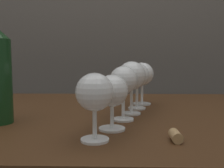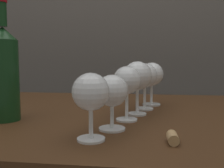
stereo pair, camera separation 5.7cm
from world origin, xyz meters
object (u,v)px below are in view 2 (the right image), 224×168
object	(u,v)px
wine_glass_cabernet	(112,92)
wine_glass_white	(145,77)
wine_glass_chardonnay	(127,82)
wine_glass_rose	(137,77)
cork	(173,138)
wine_bottle	(4,72)
wine_glass_port	(91,94)
wine_glass_merlot	(152,75)

from	to	relation	value
wine_glass_cabernet	wine_glass_white	xyz separation A→B (m)	(0.08, 0.25, 0.02)
wine_glass_chardonnay	wine_glass_rose	xyz separation A→B (m)	(0.03, 0.08, 0.01)
wine_glass_rose	wine_glass_white	distance (m)	0.09
wine_glass_chardonnay	cork	xyz separation A→B (m)	(0.10, -0.17, -0.10)
wine_glass_white	cork	bearing A→B (deg)	-80.95
wine_glass_chardonnay	wine_bottle	distance (m)	0.33
wine_glass_rose	wine_glass_white	size ratio (longest dim) A/B	1.04
wine_glass_cabernet	wine_glass_chardonnay	bearing A→B (deg)	73.07
wine_glass_rose	wine_glass_white	bearing A→B (deg)	74.81
wine_glass_port	wine_glass_rose	bearing A→B (deg)	70.79
wine_bottle	wine_glass_cabernet	bearing A→B (deg)	-10.50
wine_glass_merlot	cork	world-z (taller)	wine_glass_merlot
wine_glass_port	wine_glass_rose	xyz separation A→B (m)	(0.09, 0.25, 0.02)
wine_glass_merlot	wine_glass_cabernet	bearing A→B (deg)	-106.88
wine_glass_port	wine_bottle	xyz separation A→B (m)	(-0.27, 0.14, 0.04)
wine_glass_port	wine_glass_merlot	world-z (taller)	wine_glass_merlot
wine_glass_port	cork	bearing A→B (deg)	0.69
wine_glass_white	wine_bottle	size ratio (longest dim) A/B	0.47
wine_glass_chardonnay	wine_bottle	world-z (taller)	wine_bottle
wine_glass_merlot	wine_bottle	bearing A→B (deg)	-144.84
wine_glass_white	wine_bottle	bearing A→B (deg)	-152.28
wine_glass_port	wine_bottle	bearing A→B (deg)	152.73
wine_glass_merlot	cork	size ratio (longest dim) A/B	3.71
wine_glass_chardonnay	wine_glass_rose	bearing A→B (deg)	70.97
wine_glass_port	wine_glass_cabernet	size ratio (longest dim) A/B	1.06
wine_glass_white	wine_glass_merlot	world-z (taller)	wine_glass_merlot
wine_glass_rose	cork	distance (m)	0.28
wine_glass_rose	wine_bottle	xyz separation A→B (m)	(-0.35, -0.11, 0.02)
wine_glass_cabernet	cork	bearing A→B (deg)	-31.43
wine_glass_chardonnay	wine_glass_white	world-z (taller)	wine_glass_white
wine_glass_cabernet	cork	distance (m)	0.17
cork	wine_glass_port	bearing A→B (deg)	-179.31
wine_glass_white	wine_bottle	world-z (taller)	wine_bottle
wine_glass_merlot	wine_bottle	xyz separation A→B (m)	(-0.40, -0.28, 0.02)
wine_glass_cabernet	wine_bottle	xyz separation A→B (m)	(-0.30, 0.06, 0.04)
wine_glass_port	wine_glass_chardonnay	distance (m)	0.19
wine_glass_cabernet	wine_bottle	size ratio (longest dim) A/B	0.40
wine_glass_port	cork	size ratio (longest dim) A/B	3.31
wine_glass_merlot	cork	bearing A→B (deg)	-86.19
wine_bottle	wine_glass_chardonnay	bearing A→B (deg)	6.60
wine_glass_cabernet	wine_glass_merlot	xyz separation A→B (m)	(0.10, 0.34, 0.02)
wine_glass_cabernet	wine_glass_merlot	bearing A→B (deg)	73.12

